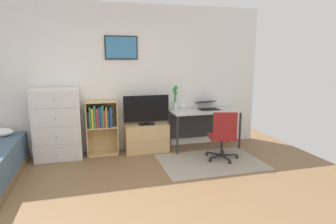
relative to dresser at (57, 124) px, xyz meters
name	(u,v)px	position (x,y,z in m)	size (l,w,h in m)	color
ground_plane	(122,216)	(0.83, -2.15, -0.62)	(7.20, 7.20, 0.00)	brown
wall_back_with_posters	(104,79)	(0.84, 0.27, 0.74)	(6.12, 0.09, 2.70)	white
area_rug	(211,162)	(2.48, -0.84, -0.61)	(1.70, 1.20, 0.01)	#9E937F
dresser	(57,124)	(0.00, 0.00, 0.00)	(0.77, 0.46, 1.23)	silver
bookshelf	(101,122)	(0.72, 0.06, -0.02)	(0.55, 0.30, 0.98)	tan
tv_stand	(147,138)	(1.55, 0.02, -0.36)	(0.80, 0.41, 0.52)	tan
television	(146,110)	(1.55, -0.01, 0.17)	(0.84, 0.16, 0.54)	black
desk	(203,117)	(2.68, 0.02, -0.02)	(1.32, 0.56, 0.74)	silver
office_chair	(223,135)	(2.71, -0.82, -0.16)	(0.58, 0.57, 0.86)	#232326
laptop	(207,106)	(2.79, 0.07, 0.19)	(0.39, 0.42, 0.17)	black
computer_mouse	(223,109)	(3.06, -0.07, 0.14)	(0.06, 0.10, 0.03)	silver
bamboo_vase	(175,99)	(2.14, 0.12, 0.34)	(0.09, 0.11, 0.47)	silver
wine_glass	(183,105)	(2.23, -0.10, 0.26)	(0.07, 0.07, 0.18)	silver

